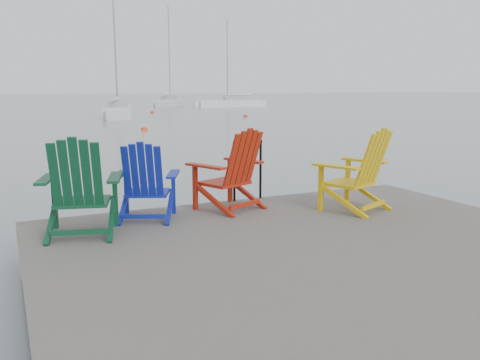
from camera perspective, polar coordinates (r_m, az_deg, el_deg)
name	(u,v)px	position (r m, az deg, el deg)	size (l,w,h in m)	color
ground	(325,290)	(5.75, 9.51, -12.08)	(400.00, 400.00, 0.00)	slate
dock	(326,260)	(5.62, 9.62, -8.80)	(6.00, 5.00, 1.40)	#292724
handrail	(248,164)	(7.65, 0.86, 1.78)	(0.48, 0.04, 0.90)	black
chair_green	(80,187)	(6.02, -17.55, -0.76)	(1.05, 1.00, 1.13)	#0A3B22
chair_blue	(145,181)	(6.57, -10.57, -0.12)	(0.98, 0.94, 1.01)	#0D1B8F
chair_red	(232,170)	(7.01, -0.95, 1.16)	(1.08, 1.03, 1.11)	#981C0B
chair_yellow	(358,170)	(7.13, 13.15, 1.09)	(1.09, 1.04, 1.12)	gold
sailboat_near	(118,112)	(39.88, -13.56, 7.38)	(3.64, 7.88, 10.64)	silver
sailboat_mid	(170,103)	(63.89, -7.89, 8.55)	(6.11, 9.11, 12.36)	silver
sailboat_far	(231,104)	(59.60, -1.05, 8.53)	(7.50, 3.28, 10.19)	white
buoy_a	(144,130)	(27.22, -10.70, 5.52)	(0.37, 0.37, 0.37)	#F43D0E
buoy_c	(245,117)	(39.27, 0.61, 7.11)	(0.37, 0.37, 0.37)	red
buoy_d	(152,113)	(46.05, -9.82, 7.43)	(0.36, 0.36, 0.36)	red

